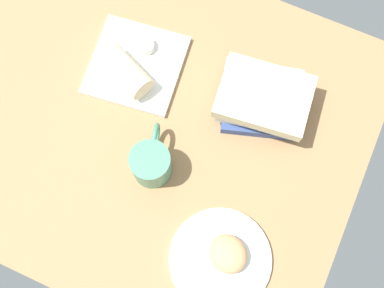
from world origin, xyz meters
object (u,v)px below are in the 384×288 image
object	(u,v)px
sauce_cup	(145,46)
scone_pastry	(228,254)
round_plate	(220,259)
coffee_mug	(151,163)
breakfast_wrap	(126,72)
square_plate	(136,65)
book_stack	(262,99)

from	to	relation	value
sauce_cup	scone_pastry	bearing A→B (deg)	135.21
round_plate	coffee_mug	size ratio (longest dim) A/B	1.61
breakfast_wrap	coffee_mug	xyz separation A→B (cm)	(-15.53, 18.29, 0.38)
square_plate	coffee_mug	world-z (taller)	coffee_mug
scone_pastry	breakfast_wrap	world-z (taller)	breakfast_wrap
round_plate	square_plate	xyz separation A→B (cm)	(38.62, -35.63, 0.10)
square_plate	book_stack	world-z (taller)	book_stack
book_stack	coffee_mug	distance (cm)	30.59
breakfast_wrap	scone_pastry	bearing A→B (deg)	76.62
coffee_mug	scone_pastry	bearing A→B (deg)	154.39
round_plate	book_stack	distance (cm)	39.04
scone_pastry	sauce_cup	distance (cm)	55.48
scone_pastry	book_stack	distance (cm)	37.41
round_plate	book_stack	bearing A→B (deg)	-81.42
square_plate	breakfast_wrap	world-z (taller)	breakfast_wrap
breakfast_wrap	book_stack	bearing A→B (deg)	125.07
breakfast_wrap	book_stack	size ratio (longest dim) A/B	0.56
round_plate	square_plate	bearing A→B (deg)	-42.70
square_plate	sauce_cup	bearing A→B (deg)	-93.58
sauce_cup	book_stack	xyz separation A→B (cm)	(-32.52, 2.33, 2.31)
scone_pastry	round_plate	bearing A→B (deg)	56.36
coffee_mug	square_plate	bearing A→B (deg)	-55.62
coffee_mug	breakfast_wrap	bearing A→B (deg)	-49.67
square_plate	coffee_mug	size ratio (longest dim) A/B	1.54
book_stack	scone_pastry	bearing A→B (deg)	100.56
scone_pastry	coffee_mug	world-z (taller)	coffee_mug
scone_pastry	sauce_cup	bearing A→B (deg)	-44.79
breakfast_wrap	square_plate	bearing A→B (deg)	-160.05
scone_pastry	book_stack	bearing A→B (deg)	-79.44
round_plate	book_stack	size ratio (longest dim) A/B	0.99
scone_pastry	square_plate	size ratio (longest dim) A/B	0.40
scone_pastry	coffee_mug	bearing A→B (deg)	-25.61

